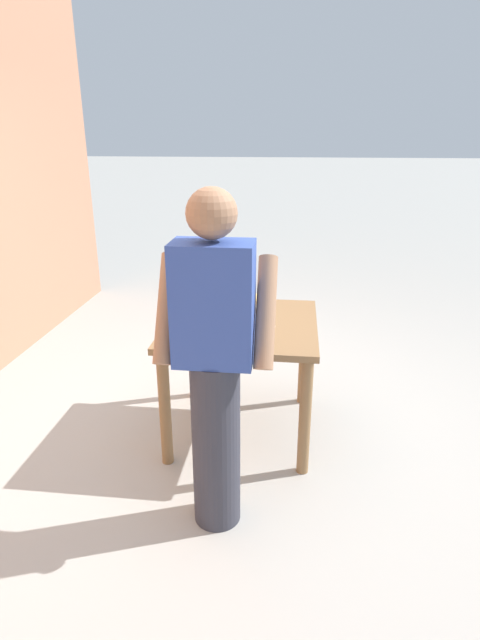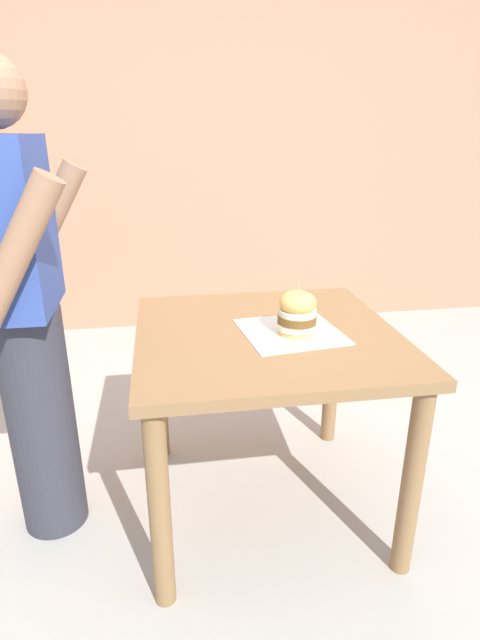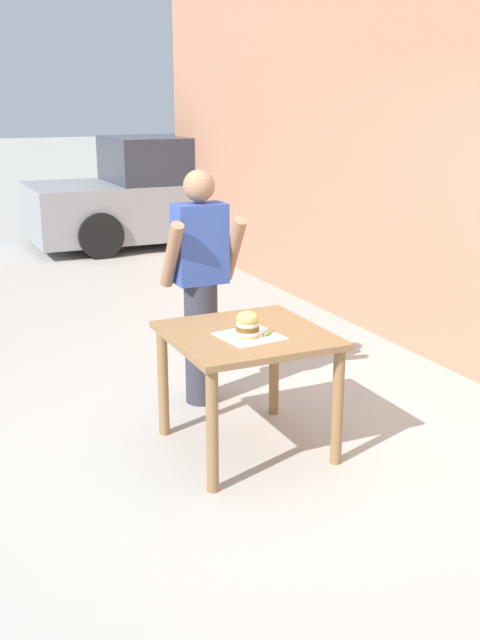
% 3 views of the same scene
% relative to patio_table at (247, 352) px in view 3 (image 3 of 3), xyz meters
% --- Properties ---
extents(ground_plane, '(80.00, 80.00, 0.00)m').
position_rel_patio_table_xyz_m(ground_plane, '(0.00, 0.00, -0.65)').
color(ground_plane, '#ADAAA3').
extents(patio_table, '(0.94, 0.95, 0.78)m').
position_rel_patio_table_xyz_m(patio_table, '(0.00, 0.00, 0.00)').
color(patio_table, olive).
rests_on(patio_table, ground).
extents(serving_paper, '(0.38, 0.38, 0.00)m').
position_rel_patio_table_xyz_m(serving_paper, '(-0.02, -0.08, 0.13)').
color(serving_paper, white).
rests_on(serving_paper, patio_table).
extents(sandwich, '(0.14, 0.14, 0.19)m').
position_rel_patio_table_xyz_m(sandwich, '(-0.04, -0.10, 0.21)').
color(sandwich, '#E5B25B').
rests_on(sandwich, serving_paper).
extents(pickle_spear, '(0.08, 0.06, 0.02)m').
position_rel_patio_table_xyz_m(pickle_spear, '(0.08, -0.12, 0.15)').
color(pickle_spear, '#8EA83D').
rests_on(pickle_spear, serving_paper).
extents(diner_across_table, '(0.55, 0.35, 1.69)m').
position_rel_patio_table_xyz_m(diner_across_table, '(0.03, 0.84, 0.24)').
color(diner_across_table, '#33333D').
rests_on(diner_across_table, ground).
extents(parked_car_near_curb, '(4.21, 1.85, 1.60)m').
position_rel_patio_table_xyz_m(parked_car_near_curb, '(2.03, 7.02, 0.08)').
color(parked_car_near_curb, gray).
rests_on(parked_car_near_curb, ground).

